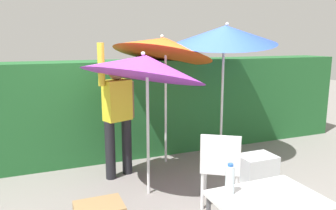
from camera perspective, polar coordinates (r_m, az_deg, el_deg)
The scene contains 10 objects.
ground_plane at distance 4.28m, azimuth 1.57°, elevation -15.34°, with size 24.00×24.00×0.00m, color gray.
hedge_row at distance 5.60m, azimuth -5.63°, elevation -0.41°, with size 8.00×0.70×1.59m, color #23602D.
umbrella_rainbow at distance 3.93m, azimuth -3.97°, elevation 6.67°, with size 1.54×1.50×1.96m.
umbrella_orange at distance 5.01m, azimuth 9.91°, elevation 11.87°, with size 1.54×1.52×2.28m.
umbrella_yellow at distance 5.03m, azimuth -0.73°, elevation 10.08°, with size 1.57×1.53×2.20m.
person_vendor at distance 4.61m, azimuth -8.72°, elevation -1.20°, with size 0.55×0.33×1.88m.
chair_plastic at distance 3.88m, azimuth 9.04°, elevation -10.10°, with size 0.61×0.61×0.89m.
cooler_box at distance 4.78m, azimuth 15.06°, elevation -10.46°, with size 0.50×0.37×0.36m, color silver.
folding_table at distance 2.69m, azimuth 16.90°, elevation -16.94°, with size 0.80×0.60×0.76m.
bottle_water at distance 2.60m, azimuth 10.65°, elevation -12.53°, with size 0.07×0.07×0.24m.
Camera 1 is at (-1.55, -3.51, 1.91)m, focal length 35.25 mm.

